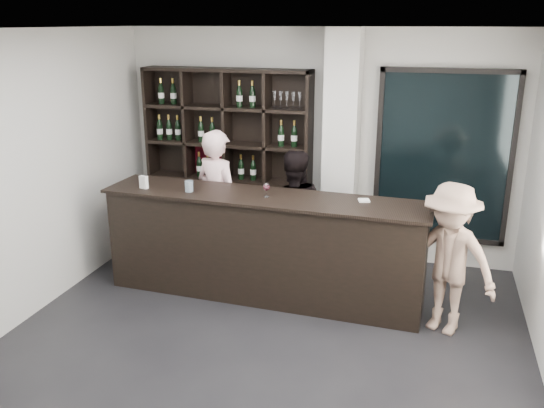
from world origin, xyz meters
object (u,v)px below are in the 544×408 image
(customer, at_px, (448,259))
(tasting_counter, at_px, (263,246))
(wine_shelf, at_px, (228,162))
(taster_black, at_px, (292,216))
(taster_pink, at_px, (218,201))

(customer, bearing_deg, tasting_counter, -162.97)
(wine_shelf, xyz_separation_m, taster_black, (1.05, -0.72, -0.42))
(tasting_counter, bearing_deg, wine_shelf, 126.35)
(customer, bearing_deg, taster_black, 179.58)
(customer, bearing_deg, wine_shelf, 175.71)
(taster_pink, xyz_separation_m, customer, (2.68, -0.80, -0.12))
(taster_pink, relative_size, taster_black, 1.12)
(wine_shelf, distance_m, taster_pink, 0.79)
(taster_pink, distance_m, customer, 2.80)
(tasting_counter, relative_size, taster_black, 2.27)
(tasting_counter, xyz_separation_m, customer, (1.94, -0.24, 0.17))
(customer, bearing_deg, taster_pink, -172.54)
(tasting_counter, relative_size, customer, 2.34)
(wine_shelf, relative_size, taster_black, 1.53)
(taster_pink, relative_size, customer, 1.15)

